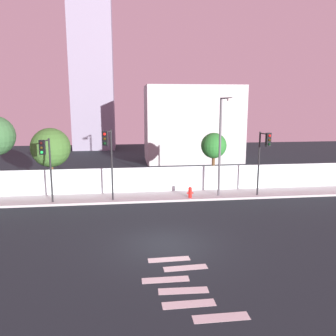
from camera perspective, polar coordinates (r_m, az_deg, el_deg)
name	(u,v)px	position (r m, az deg, el deg)	size (l,w,h in m)	color
ground_plane	(166,245)	(16.77, -0.29, -12.51)	(80.00, 80.00, 0.00)	#1D272C
sidewalk	(152,197)	(24.46, -2.61, -4.77)	(36.00, 2.40, 0.15)	#ACACAC
perimeter_wall	(151,179)	(25.47, -2.86, -1.88)	(36.00, 0.18, 1.80)	silver
crosswalk_marking	(184,284)	(13.54, 2.66, -18.56)	(3.25, 4.71, 0.01)	silver
traffic_light_left	(108,150)	(22.37, -9.79, 2.88)	(0.56, 1.55, 4.74)	black
traffic_light_center	(46,157)	(23.05, -19.43, 1.70)	(0.45, 1.27, 4.21)	black
traffic_light_right	(264,150)	(24.43, 15.50, 2.84)	(0.46, 1.18, 4.48)	black
street_lamp_curbside	(222,139)	(23.78, 8.81, 4.77)	(0.62, 2.21, 6.78)	#4C4C51
fire_hydrant	(190,192)	(23.92, 3.65, -3.93)	(0.44, 0.26, 0.77)	red
roadside_tree_midleft	(51,148)	(26.52, -18.74, 3.18)	(2.84, 2.84, 4.81)	brown
roadside_tree_midright	(214,146)	(26.87, 7.53, 3.60)	(1.97, 1.97, 4.33)	brown
low_building_distant	(193,124)	(39.61, 4.08, 7.27)	(10.63, 6.00, 8.42)	#B1B1B1
tower_on_skyline	(91,37)	(51.69, -12.57, 20.24)	(5.75, 5.00, 30.63)	gray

